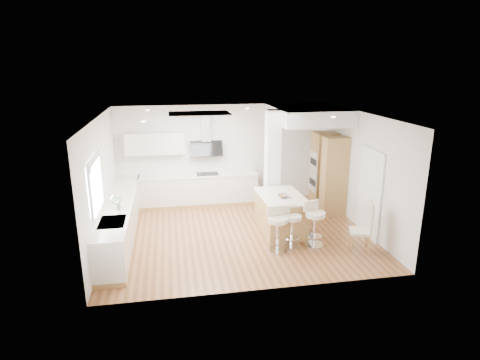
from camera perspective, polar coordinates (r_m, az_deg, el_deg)
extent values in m
plane|color=#986138|center=(9.63, -0.24, -7.61)|extent=(6.00, 6.00, 0.00)
cube|color=white|center=(9.63, -0.24, -7.61)|extent=(6.00, 5.00, 0.02)
cube|color=white|center=(11.55, -2.38, 3.76)|extent=(6.00, 0.04, 2.80)
cube|color=white|center=(9.15, -19.10, -0.50)|extent=(0.04, 5.00, 2.80)
cube|color=white|center=(10.09, 16.79, 1.22)|extent=(0.04, 5.00, 2.80)
cube|color=white|center=(9.37, -5.79, 9.30)|extent=(1.40, 0.95, 0.05)
cube|color=white|center=(9.37, -5.79, 9.21)|extent=(1.25, 0.80, 0.03)
cylinder|color=beige|center=(10.25, -13.00, 9.62)|extent=(0.10, 0.10, 0.02)
cylinder|color=beige|center=(8.26, -13.58, 8.08)|extent=(0.10, 0.10, 0.02)
cylinder|color=beige|center=(10.43, 1.05, 10.14)|extent=(0.10, 0.10, 0.02)
cylinder|color=beige|center=(10.35, 9.90, 9.86)|extent=(0.10, 0.10, 0.02)
cylinder|color=beige|center=(8.96, 13.15, 8.71)|extent=(0.10, 0.10, 0.02)
cube|color=white|center=(8.22, -19.88, -0.60)|extent=(0.03, 1.15, 0.95)
cube|color=white|center=(8.10, -20.15, 2.83)|extent=(0.04, 1.28, 0.06)
cube|color=white|center=(8.37, -19.48, -3.90)|extent=(0.04, 1.28, 0.06)
cube|color=white|center=(7.65, -20.52, -1.90)|extent=(0.04, 0.06, 0.95)
cube|color=white|center=(8.80, -19.20, 0.54)|extent=(0.04, 0.06, 0.95)
cube|color=#ADAFB5|center=(8.11, -20.00, 2.32)|extent=(0.03, 1.18, 0.14)
cube|color=#4A433A|center=(9.68, 18.08, -1.98)|extent=(0.02, 0.90, 2.00)
cube|color=white|center=(9.68, 18.00, -1.99)|extent=(0.05, 1.00, 2.10)
cube|color=tan|center=(9.79, -16.41, -7.58)|extent=(0.60, 4.50, 0.10)
cube|color=silver|center=(9.63, -16.61, -5.24)|extent=(0.60, 4.50, 0.76)
cube|color=white|center=(9.50, -16.81, -2.99)|extent=(0.63, 4.50, 0.04)
cube|color=silver|center=(8.33, -17.72, -5.72)|extent=(0.50, 0.75, 0.02)
cube|color=silver|center=(8.18, -17.84, -6.51)|extent=(0.40, 0.34, 0.10)
cube|color=silver|center=(8.51, -17.55, -5.58)|extent=(0.40, 0.34, 0.10)
cylinder|color=silver|center=(8.53, -16.79, -3.76)|extent=(0.02, 0.02, 0.36)
torus|color=silver|center=(8.48, -17.36, -2.63)|extent=(0.18, 0.02, 0.18)
imported|color=#438543|center=(8.87, -16.99, -3.11)|extent=(0.17, 0.12, 0.33)
cube|color=tan|center=(11.56, -5.79, -3.26)|extent=(3.30, 0.60, 0.10)
cube|color=silver|center=(11.42, -5.85, -1.23)|extent=(3.30, 0.60, 0.76)
cube|color=white|center=(11.31, -5.91, 0.70)|extent=(3.33, 0.63, 0.04)
cube|color=black|center=(11.32, -4.66, 0.88)|extent=(0.60, 0.40, 0.01)
cube|color=silver|center=(11.21, -11.99, 5.12)|extent=(1.60, 0.34, 0.60)
cube|color=silver|center=(11.26, -4.90, 7.27)|extent=(0.25, 0.18, 0.70)
cube|color=black|center=(11.28, -4.80, 4.45)|extent=(0.90, 0.26, 0.44)
cube|color=white|center=(10.27, 4.62, 2.13)|extent=(0.35, 0.35, 2.80)
cube|color=white|center=(10.78, 9.63, 9.12)|extent=(1.78, 2.20, 0.40)
cube|color=tan|center=(11.37, 11.86, 1.40)|extent=(0.62, 0.62, 2.10)
cube|color=tan|center=(10.74, 13.22, 0.45)|extent=(0.62, 0.40, 2.10)
cube|color=silver|center=(11.19, 10.46, 2.57)|extent=(0.02, 0.55, 0.55)
cube|color=silver|center=(11.34, 10.31, -0.28)|extent=(0.02, 0.55, 0.55)
cube|color=black|center=(11.19, 10.41, 2.57)|extent=(0.01, 0.45, 0.18)
cube|color=black|center=(11.34, 10.26, -0.28)|extent=(0.01, 0.45, 0.18)
cube|color=tan|center=(9.65, 5.81, -4.86)|extent=(0.94, 1.44, 0.87)
cube|color=white|center=(9.49, 5.88, -2.29)|extent=(1.03, 1.52, 0.04)
imported|color=slate|center=(9.34, 6.17, -2.28)|extent=(0.27, 0.27, 0.06)
sphere|color=orange|center=(9.35, 6.41, -2.24)|extent=(0.07, 0.07, 0.07)
sphere|color=orange|center=(9.34, 5.89, -2.24)|extent=(0.07, 0.07, 0.07)
sphere|color=olive|center=(9.30, 6.24, -2.34)|extent=(0.07, 0.07, 0.07)
cylinder|color=silver|center=(8.83, 5.31, -9.89)|extent=(0.49, 0.49, 0.03)
cylinder|color=silver|center=(8.69, 5.37, -7.92)|extent=(0.08, 0.08, 0.65)
cylinder|color=silver|center=(8.74, 5.34, -8.70)|extent=(0.38, 0.38, 0.01)
cylinder|color=beige|center=(8.55, 5.43, -5.68)|extent=(0.47, 0.47, 0.10)
cube|color=beige|center=(8.63, 5.04, -4.39)|extent=(0.38, 0.10, 0.22)
cylinder|color=silver|center=(9.08, 7.32, -9.19)|extent=(0.49, 0.49, 0.03)
cylinder|color=silver|center=(8.95, 7.39, -7.37)|extent=(0.08, 0.08, 0.61)
cylinder|color=silver|center=(9.00, 7.36, -8.08)|extent=(0.38, 0.38, 0.01)
cylinder|color=beige|center=(8.82, 7.47, -5.29)|extent=(0.47, 0.47, 0.09)
cube|color=beige|center=(8.89, 7.03, -4.12)|extent=(0.36, 0.12, 0.21)
cylinder|color=silver|center=(9.19, 10.44, -9.01)|extent=(0.57, 0.57, 0.03)
cylinder|color=silver|center=(9.05, 10.55, -7.06)|extent=(0.09, 0.09, 0.66)
cylinder|color=silver|center=(9.10, 10.51, -7.82)|extent=(0.44, 0.44, 0.02)
cylinder|color=beige|center=(8.91, 10.67, -4.83)|extent=(0.54, 0.54, 0.10)
cube|color=beige|center=(8.98, 10.07, -3.59)|extent=(0.38, 0.17, 0.22)
cube|color=beige|center=(8.98, 16.73, -7.03)|extent=(0.55, 0.55, 0.06)
cube|color=beige|center=(8.89, 18.12, -5.18)|extent=(0.18, 0.40, 0.69)
cylinder|color=tan|center=(8.90, 15.62, -8.86)|extent=(0.04, 0.04, 0.42)
cylinder|color=tan|center=(9.21, 15.40, -7.95)|extent=(0.04, 0.04, 0.42)
cylinder|color=tan|center=(8.95, 17.85, -8.91)|extent=(0.04, 0.04, 0.42)
cylinder|color=tan|center=(9.26, 17.54, -8.01)|extent=(0.04, 0.04, 0.42)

